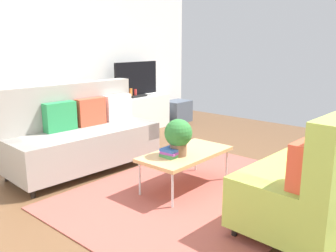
{
  "coord_description": "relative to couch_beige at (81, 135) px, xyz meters",
  "views": [
    {
      "loc": [
        -3.0,
        -2.27,
        1.61
      ],
      "look_at": [
        0.09,
        0.42,
        0.65
      ],
      "focal_mm": 37.89,
      "sensor_mm": 36.0,
      "label": 1
    }
  ],
  "objects": [
    {
      "name": "vase_1",
      "position": [
        1.48,
        1.01,
        0.29
      ],
      "size": [
        0.1,
        0.1,
        0.2
      ],
      "primitive_type": "cylinder",
      "color": "#4C72B2",
      "rests_on": "tv_console"
    },
    {
      "name": "table_book_2",
      "position": [
        0.19,
        -1.4,
        0.05
      ],
      "size": [
        0.24,
        0.18,
        0.03
      ],
      "primitive_type": "cube",
      "rotation": [
        0.0,
        0.0,
        0.02
      ],
      "color": "#3359B2",
      "rests_on": "table_book_1"
    },
    {
      "name": "tv",
      "position": [
        1.91,
        0.94,
        0.5
      ],
      "size": [
        1.0,
        0.2,
        0.64
      ],
      "color": "black",
      "rests_on": "tv_console"
    },
    {
      "name": "tv_console",
      "position": [
        1.91,
        0.96,
        -0.13
      ],
      "size": [
        1.4,
        0.44,
        0.64
      ],
      "primitive_type": "cube",
      "color": "silver",
      "rests_on": "ground_plane"
    },
    {
      "name": "couch_beige",
      "position": [
        0.0,
        0.0,
        0.0
      ],
      "size": [
        1.94,
        0.94,
        1.1
      ],
      "rotation": [
        0.0,
        0.0,
        3.09
      ],
      "color": "gray",
      "rests_on": "ground_plane"
    },
    {
      "name": "ground_plane",
      "position": [
        0.4,
        -1.5,
        -0.45
      ],
      "size": [
        7.68,
        7.68,
        0.0
      ],
      "primitive_type": "plane",
      "color": "brown"
    },
    {
      "name": "potted_plant",
      "position": [
        0.24,
        -1.43,
        0.19
      ],
      "size": [
        0.3,
        0.3,
        0.4
      ],
      "color": "brown",
      "rests_on": "coffee_table"
    },
    {
      "name": "bottle_2",
      "position": [
        1.86,
        0.92,
        0.26
      ],
      "size": [
        0.06,
        0.06,
        0.15
      ],
      "primitive_type": "cylinder",
      "color": "red",
      "rests_on": "tv_console"
    },
    {
      "name": "area_rug",
      "position": [
        0.33,
        -1.62,
        -0.45
      ],
      "size": [
        2.9,
        2.2,
        0.01
      ],
      "primitive_type": "cube",
      "color": "#9E4C42",
      "rests_on": "ground_plane"
    },
    {
      "name": "table_book_1",
      "position": [
        0.19,
        -1.4,
        0.02
      ],
      "size": [
        0.26,
        0.21,
        0.03
      ],
      "primitive_type": "cube",
      "rotation": [
        0.0,
        0.0,
        0.11
      ],
      "color": "purple",
      "rests_on": "table_book_0"
    },
    {
      "name": "wall_far",
      "position": [
        0.4,
        1.3,
        1.0
      ],
      "size": [
        6.4,
        0.12,
        2.9
      ],
      "primitive_type": "cube",
      "color": "white",
      "rests_on": "ground_plane"
    },
    {
      "name": "storage_trunk",
      "position": [
        3.01,
        0.86,
        -0.23
      ],
      "size": [
        0.52,
        0.4,
        0.44
      ],
      "primitive_type": "cube",
      "color": "#4C5666",
      "rests_on": "ground_plane"
    },
    {
      "name": "vase_0",
      "position": [
        1.33,
        1.01,
        0.27
      ],
      "size": [
        0.08,
        0.08,
        0.16
      ],
      "primitive_type": "cylinder",
      "color": "#33B29E",
      "rests_on": "tv_console"
    },
    {
      "name": "bottle_0",
      "position": [
        1.64,
        0.92,
        0.27
      ],
      "size": [
        0.06,
        0.06,
        0.16
      ],
      "primitive_type": "cylinder",
      "color": "orange",
      "rests_on": "tv_console"
    },
    {
      "name": "bottle_1",
      "position": [
        1.75,
        0.92,
        0.28
      ],
      "size": [
        0.06,
        0.06,
        0.18
      ],
      "primitive_type": "cylinder",
      "color": "orange",
      "rests_on": "tv_console"
    },
    {
      "name": "couch_green",
      "position": [
        0.67,
        -2.84,
        -0.01
      ],
      "size": [
        1.94,
        0.93,
        1.1
      ],
      "rotation": [
        0.0,
        0.0,
        -0.05
      ],
      "color": "#A3BC4C",
      "rests_on": "ground_plane"
    },
    {
      "name": "coffee_table",
      "position": [
        0.38,
        -1.42,
        -0.06
      ],
      "size": [
        1.1,
        0.56,
        0.42
      ],
      "color": "tan",
      "rests_on": "ground_plane"
    },
    {
      "name": "table_book_0",
      "position": [
        0.19,
        -1.4,
        -0.01
      ],
      "size": [
        0.25,
        0.19,
        0.04
      ],
      "primitive_type": "cube",
      "rotation": [
        0.0,
        0.0,
        -0.05
      ],
      "color": "#3F8C4C",
      "rests_on": "coffee_table"
    }
  ]
}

